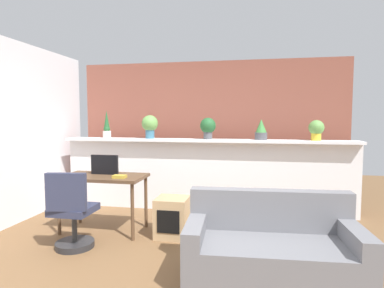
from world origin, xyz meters
name	(u,v)px	position (x,y,z in m)	size (l,w,h in m)	color
ground_plane	(175,265)	(0.00, 0.00, 0.00)	(12.00, 12.00, 0.00)	brown
divider_wall	(205,176)	(0.00, 2.00, 0.56)	(4.68, 0.16, 1.13)	white
plant_shelf	(204,140)	(0.00, 1.96, 1.15)	(4.68, 0.36, 0.04)	white
brick_wall_behind	(210,132)	(0.00, 2.60, 1.25)	(4.68, 0.10, 2.50)	brown
potted_plant_0	(107,127)	(-1.68, 1.98, 1.36)	(0.13, 0.13, 0.47)	silver
potted_plant_1	(150,125)	(-0.92, 1.98, 1.39)	(0.27, 0.27, 0.38)	#386B84
potted_plant_2	(208,127)	(0.05, 1.99, 1.37)	(0.25, 0.25, 0.34)	#4C4C51
potted_plant_3	(261,130)	(0.88, 2.00, 1.32)	(0.19, 0.19, 0.32)	#4C4C51
potted_plant_4	(316,129)	(1.69, 1.98, 1.34)	(0.23, 0.23, 0.31)	gold
desk	(103,182)	(-1.17, 0.80, 0.67)	(1.10, 0.60, 0.75)	brown
tv_monitor	(105,165)	(-1.19, 0.88, 0.88)	(0.38, 0.04, 0.26)	black
office_chair	(72,216)	(-1.25, 0.16, 0.39)	(0.47, 0.47, 0.91)	#262628
side_cube_shelf	(172,217)	(-0.23, 0.77, 0.25)	(0.40, 0.41, 0.50)	tan
book_on_desk	(120,177)	(-0.89, 0.67, 0.77)	(0.16, 0.11, 0.04)	gold
couch	(272,251)	(0.95, -0.15, 0.28)	(1.60, 0.85, 0.80)	slate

